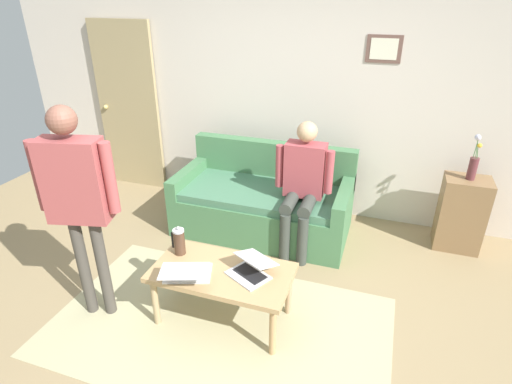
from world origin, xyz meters
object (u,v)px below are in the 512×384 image
(flower_vase, at_px, (474,164))
(laptop_left, at_px, (251,269))
(couch, at_px, (264,203))
(french_press, at_px, (179,241))
(side_shelf, at_px, (461,214))
(person_standing, at_px, (77,191))
(coffee_table, at_px, (222,276))
(laptop_center, at_px, (187,272))
(interior_door, at_px, (129,108))
(person_seated, at_px, (303,181))

(flower_vase, bearing_deg, laptop_left, 46.34)
(couch, height_order, french_press, couch)
(side_shelf, bearing_deg, person_standing, 34.87)
(flower_vase, relative_size, person_standing, 0.26)
(french_press, relative_size, person_standing, 0.15)
(couch, xyz_separation_m, person_standing, (0.85, 1.65, 0.77))
(laptop_left, height_order, person_standing, person_standing)
(coffee_table, xyz_separation_m, laptop_center, (0.20, 0.16, 0.10))
(couch, bearing_deg, flower_vase, -171.56)
(coffee_table, bearing_deg, french_press, -14.13)
(laptop_left, height_order, side_shelf, side_shelf)
(coffee_table, xyz_separation_m, side_shelf, (-1.82, -1.70, -0.03))
(interior_door, relative_size, french_press, 8.34)
(person_standing, bearing_deg, flower_vase, -145.12)
(laptop_center, height_order, side_shelf, side_shelf)
(person_standing, bearing_deg, coffee_table, -165.90)
(couch, relative_size, flower_vase, 4.14)
(interior_door, bearing_deg, laptop_center, 131.13)
(french_press, bearing_deg, laptop_left, 173.20)
(laptop_center, distance_m, french_press, 0.33)
(laptop_center, distance_m, person_standing, 0.96)
(flower_vase, bearing_deg, interior_door, -4.14)
(side_shelf, bearing_deg, french_press, 35.74)
(coffee_table, xyz_separation_m, person_standing, (0.97, 0.24, 0.68))
(couch, relative_size, french_press, 7.28)
(interior_door, distance_m, person_seated, 2.55)
(coffee_table, bearing_deg, person_standing, 14.10)
(flower_vase, relative_size, person_seated, 0.34)
(person_standing, bearing_deg, interior_door, -63.57)
(couch, xyz_separation_m, french_press, (0.28, 1.31, 0.26))
(french_press, distance_m, person_standing, 0.84)
(laptop_center, xyz_separation_m, person_standing, (0.76, 0.08, 0.57))
(laptop_left, xyz_separation_m, french_press, (0.62, -0.07, 0.07))
(couch, bearing_deg, interior_door, -16.25)
(couch, relative_size, laptop_center, 3.97)
(interior_door, xyz_separation_m, french_press, (-1.67, 1.88, -0.45))
(flower_vase, bearing_deg, side_shelf, -163.65)
(laptop_left, relative_size, french_press, 1.61)
(coffee_table, relative_size, side_shelf, 1.41)
(person_seated, bearing_deg, side_shelf, -160.91)
(laptop_center, relative_size, side_shelf, 0.61)
(laptop_center, relative_size, person_standing, 0.27)
(interior_door, height_order, side_shelf, interior_door)
(couch, height_order, person_seated, person_seated)
(flower_vase, xyz_separation_m, person_seated, (1.48, 0.51, -0.17))
(laptop_center, relative_size, french_press, 1.83)
(interior_door, bearing_deg, side_shelf, 175.87)
(interior_door, distance_m, side_shelf, 3.95)
(french_press, bearing_deg, person_standing, 31.27)
(side_shelf, xyz_separation_m, flower_vase, (0.00, 0.00, 0.53))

